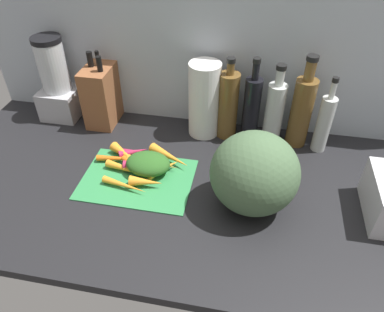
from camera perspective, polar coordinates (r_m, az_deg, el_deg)
name	(u,v)px	position (r cm, az deg, el deg)	size (l,w,h in cm)	color
ground_plane	(188,188)	(119.76, -0.56, -4.90)	(170.00, 80.00, 3.00)	black
wall_back	(210,47)	(134.37, 2.73, 16.46)	(170.00, 3.00, 60.00)	#ADB7C1
cutting_board	(137,179)	(121.36, -8.39, -3.47)	(35.51, 25.61, 0.80)	#338C4C
carrot_0	(123,153)	(128.87, -10.51, 0.44)	(3.46, 3.46, 10.98)	orange
carrot_1	(140,165)	(123.15, -8.05, -1.38)	(3.40, 3.40, 10.75)	#B2264C
carrot_2	(152,163)	(124.18, -6.15, -1.05)	(2.50, 2.50, 17.84)	orange
carrot_3	(125,185)	(117.49, -10.35, -4.47)	(2.24, 2.24, 15.23)	orange
carrot_4	(138,152)	(129.69, -8.35, 0.62)	(2.07, 2.07, 14.66)	#B2264C
carrot_5	(128,169)	(122.62, -9.80, -2.06)	(2.61, 2.61, 16.18)	orange
carrot_6	(138,168)	(123.05, -8.31, -1.82)	(2.18, 2.18, 14.97)	orange
carrot_7	(146,182)	(116.76, -7.10, -3.99)	(3.37, 3.37, 10.43)	orange
carrot_8	(169,156)	(125.47, -3.51, -0.05)	(3.59, 3.59, 15.79)	orange
carrot_9	(123,159)	(127.63, -10.60, -0.41)	(2.10, 2.10, 17.89)	orange
carrot_10	(163,168)	(120.92, -4.45, -1.89)	(3.59, 3.59, 11.37)	orange
carrot_11	(142,165)	(124.04, -7.74, -1.31)	(2.35, 2.35, 11.36)	orange
carrot_12	(134,152)	(129.35, -8.97, 0.62)	(2.77, 2.77, 10.17)	#B2264C
carrot_greens_pile	(148,164)	(121.17, -6.79, -1.18)	(14.58, 11.21, 6.17)	#2D6023
winter_squash	(254,174)	(105.17, 9.59, -2.69)	(25.25, 23.37, 25.08)	#4C6B47
knife_block	(101,95)	(145.46, -13.77, 9.12)	(10.17, 15.58, 28.16)	brown
blender_appliance	(57,84)	(153.09, -20.07, 10.41)	(14.07, 14.07, 32.25)	#B2B2B7
paper_towel_roll	(205,100)	(133.56, 2.05, 8.61)	(11.33, 11.33, 27.88)	white
bottle_0	(228,105)	(133.26, 5.56, 7.86)	(7.32, 7.32, 30.64)	brown
bottle_1	(251,108)	(132.65, 9.14, 7.28)	(6.02, 6.02, 31.50)	black
bottle_2	(274,112)	(132.41, 12.54, 6.59)	(6.47, 6.47, 30.23)	silver
bottle_3	(301,110)	(133.44, 16.51, 6.80)	(7.44, 7.44, 33.59)	brown
bottle_4	(324,123)	(134.20, 19.67, 4.80)	(5.10, 5.10, 28.06)	silver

